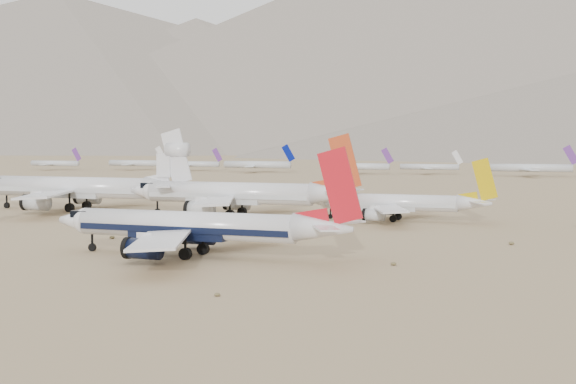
% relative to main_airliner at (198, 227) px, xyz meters
% --- Properties ---
extents(ground, '(7000.00, 7000.00, 0.00)m').
position_rel_main_airliner_xyz_m(ground, '(5.28, 0.83, -4.65)').
color(ground, '#987A58').
rests_on(ground, ground).
extents(main_airliner, '(47.96, 46.85, 16.93)m').
position_rel_main_airliner_xyz_m(main_airliner, '(0.00, 0.00, 0.00)').
color(main_airliner, white).
rests_on(main_airliner, ground).
extents(row2_gold_tail, '(39.79, 38.91, 14.17)m').
position_rel_main_airliner_xyz_m(row2_gold_tail, '(16.26, 65.03, -0.69)').
color(row2_gold_tail, white).
rests_on(row2_gold_tail, ground).
extents(row2_orange_tail, '(54.39, 53.21, 19.40)m').
position_rel_main_airliner_xyz_m(row2_orange_tail, '(-20.03, 60.09, 0.79)').
color(row2_orange_tail, white).
rests_on(row2_orange_tail, ground).
extents(row2_white_trijet, '(58.49, 57.16, 20.73)m').
position_rel_main_airliner_xyz_m(row2_white_trijet, '(-63.94, 62.28, 1.35)').
color(row2_white_trijet, white).
rests_on(row2_white_trijet, ground).
extents(distant_storage_row, '(513.53, 50.40, 13.63)m').
position_rel_main_airliner_xyz_m(distant_storage_row, '(-16.75, 307.91, -0.40)').
color(distant_storage_row, silver).
rests_on(distant_storage_row, ground).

